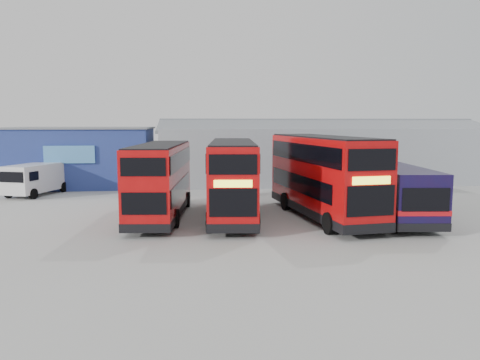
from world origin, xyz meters
The scene contains 8 objects.
ground_plane centered at (0.00, 0.00, 0.00)m, with size 120.00×120.00×0.00m, color #A0A09B.
office_block centered at (-14.00, 17.99, 2.58)m, with size 12.30×8.32×5.12m.
maintenance_shed centered at (8.00, 20.00, 2.60)m, with size 30.50×12.00×5.89m.
double_decker_left centered at (-6.09, 2.72, 2.15)m, with size 3.34×10.36×4.31m.
double_decker_centre centered at (-1.94, 2.38, 2.22)m, with size 3.37×10.73×4.47m.
double_decker_right centered at (3.26, 1.85, 2.37)m, with size 4.14×11.50×4.76m.
single_decker_blue centered at (7.26, 2.10, 1.53)m, with size 3.63×11.55×3.08m.
panel_van centered at (-16.16, 12.52, 1.33)m, with size 3.85×5.85×2.39m.
Camera 1 is at (-4.21, -24.39, 5.54)m, focal length 35.00 mm.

